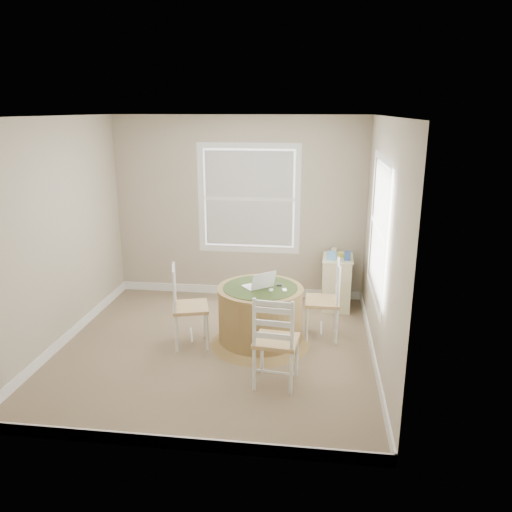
# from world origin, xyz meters

# --- Properties ---
(room) EXTENTS (3.64, 3.64, 2.64)m
(room) POSITION_xyz_m (0.17, 0.16, 1.30)
(room) COLOR #867355
(room) RESTS_ON ground
(round_table) EXTENTS (1.17, 1.17, 0.71)m
(round_table) POSITION_xyz_m (0.50, 0.20, 0.39)
(round_table) COLOR olive
(round_table) RESTS_ON ground
(chair_left) EXTENTS (0.50, 0.52, 0.95)m
(chair_left) POSITION_xyz_m (-0.30, 0.08, 0.47)
(chair_left) COLOR white
(chair_left) RESTS_ON ground
(chair_near) EXTENTS (0.46, 0.44, 0.95)m
(chair_near) POSITION_xyz_m (0.76, -0.67, 0.47)
(chair_near) COLOR white
(chair_near) RESTS_ON ground
(chair_right) EXTENTS (0.40, 0.42, 0.95)m
(chair_right) POSITION_xyz_m (1.22, 0.46, 0.47)
(chair_right) COLOR white
(chair_right) RESTS_ON ground
(laptop) EXTENTS (0.41, 0.40, 0.22)m
(laptop) POSITION_xyz_m (0.48, 0.21, 0.74)
(laptop) COLOR white
(laptop) RESTS_ON round_table
(mouse) EXTENTS (0.07, 0.10, 0.03)m
(mouse) POSITION_xyz_m (0.63, 0.11, 0.71)
(mouse) COLOR white
(mouse) RESTS_ON round_table
(phone) EXTENTS (0.06, 0.10, 0.02)m
(phone) POSITION_xyz_m (0.78, 0.14, 0.71)
(phone) COLOR #B7BABF
(phone) RESTS_ON round_table
(keys) EXTENTS (0.07, 0.06, 0.02)m
(keys) POSITION_xyz_m (0.71, 0.28, 0.71)
(keys) COLOR black
(keys) RESTS_ON round_table
(corner_chest) EXTENTS (0.43, 0.56, 0.73)m
(corner_chest) POSITION_xyz_m (1.42, 1.46, 0.36)
(corner_chest) COLOR #F2EDB6
(corner_chest) RESTS_ON ground
(tissue_box) EXTENTS (0.12, 0.12, 0.10)m
(tissue_box) POSITION_xyz_m (1.34, 1.38, 0.78)
(tissue_box) COLOR #61A4DE
(tissue_box) RESTS_ON corner_chest
(box_yellow) EXTENTS (0.15, 0.11, 0.06)m
(box_yellow) POSITION_xyz_m (1.49, 1.50, 0.76)
(box_yellow) COLOR #D8CB4C
(box_yellow) RESTS_ON corner_chest
(box_blue) EXTENTS (0.08, 0.08, 0.12)m
(box_blue) POSITION_xyz_m (1.53, 1.35, 0.79)
(box_blue) COLOR #33559A
(box_blue) RESTS_ON corner_chest
(cup_cream) EXTENTS (0.07, 0.07, 0.09)m
(cup_cream) POSITION_xyz_m (1.37, 1.61, 0.77)
(cup_cream) COLOR beige
(cup_cream) RESTS_ON corner_chest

